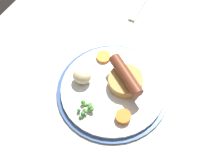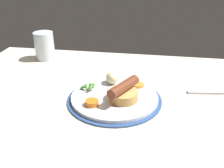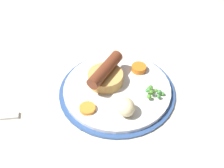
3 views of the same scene
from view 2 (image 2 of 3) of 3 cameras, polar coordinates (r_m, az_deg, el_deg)
dining_table at (r=63.84cm, az=4.06°, el=-6.96°), size 110.00×80.00×3.00cm
dinner_plate at (r=66.55cm, az=0.58°, el=-3.24°), size 25.02×25.02×1.40cm
sausage_pudding at (r=63.38cm, az=2.65°, el=-1.93°), size 7.62×10.45×5.00cm
pea_pile at (r=68.59cm, az=-5.24°, el=-0.58°), size 4.10×3.54×1.82cm
potato_chunk_0 at (r=71.61cm, az=0.05°, el=1.44°), size 4.49×4.89×3.52cm
carrot_slice_1 at (r=70.95cm, az=6.02°, el=-0.22°), size 3.60×3.60×0.76cm
carrot_slice_2 at (r=61.88cm, az=-4.61°, el=-4.29°), size 4.65×4.65×1.30cm
fork at (r=76.07cm, az=23.44°, el=-1.78°), size 18.06×3.92×0.60cm
drinking_glass at (r=95.67cm, az=-15.19°, el=8.42°), size 7.07×7.07×10.02cm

